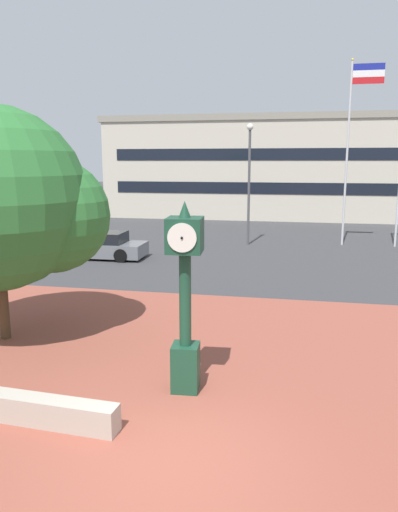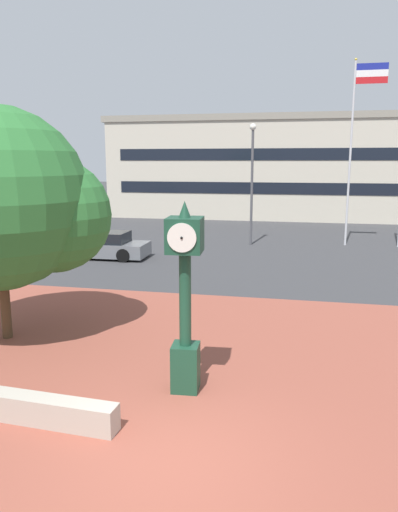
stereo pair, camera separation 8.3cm
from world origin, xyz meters
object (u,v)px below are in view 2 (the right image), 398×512
object	(u,v)px
street_clock	(185,296)
plaza_tree	(9,203)
flagpole_primary	(355,137)
civic_building	(268,167)
car_street_mid	(104,246)
street_lamp_post	(252,172)

from	to	relation	value
street_clock	plaza_tree	xyz separation A→B (m)	(-5.12, 2.10, 1.60)
flagpole_primary	civic_building	xyz separation A→B (m)	(-5.66, 15.96, -1.77)
plaza_tree	civic_building	distance (m)	33.10
car_street_mid	street_lamp_post	bearing A→B (deg)	-52.95
car_street_mid	flagpole_primary	world-z (taller)	flagpole_primary
flagpole_primary	plaza_tree	bearing A→B (deg)	-120.76
civic_building	street_lamp_post	size ratio (longest dim) A/B	3.96
plaza_tree	flagpole_primary	xyz separation A→B (m)	(10.02, 16.84, 2.31)
civic_building	street_lamp_post	xyz separation A→B (m)	(0.25, -16.94, -0.07)
plaza_tree	street_lamp_post	world-z (taller)	street_lamp_post
civic_building	street_lamp_post	world-z (taller)	civic_building
car_street_mid	civic_building	bearing A→B (deg)	-17.16
street_clock	flagpole_primary	xyz separation A→B (m)	(4.91, 18.94, 3.90)
car_street_mid	street_clock	bearing A→B (deg)	-151.67
street_clock	flagpole_primary	size ratio (longest dim) A/B	0.39
plaza_tree	civic_building	bearing A→B (deg)	82.43
plaza_tree	street_lamp_post	distance (m)	16.52
flagpole_primary	street_lamp_post	distance (m)	5.80
street_clock	car_street_mid	world-z (taller)	street_clock
car_street_mid	street_lamp_post	xyz separation A→B (m)	(6.66, 5.22, 3.49)
street_clock	flagpole_primary	bearing A→B (deg)	71.20
flagpole_primary	civic_building	distance (m)	17.03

